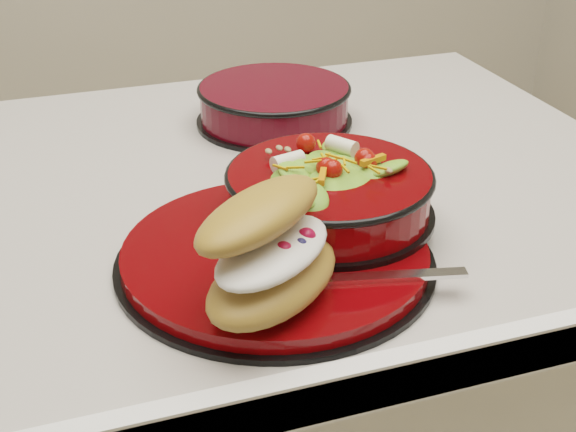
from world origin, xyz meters
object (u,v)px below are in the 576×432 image
object	(u,v)px
salad_bowl	(329,186)
fork	(358,278)
croissant	(271,251)
extra_bowl	(274,103)
dinner_plate	(276,256)

from	to	relation	value
salad_bowl	fork	distance (m)	0.13
croissant	extra_bowl	size ratio (longest dim) A/B	0.84
salad_bowl	fork	xyz separation A→B (m)	(-0.02, -0.12, -0.03)
croissant	fork	bearing A→B (deg)	-39.85
dinner_plate	croissant	xyz separation A→B (m)	(-0.03, -0.08, 0.06)
croissant	salad_bowl	bearing A→B (deg)	10.44
fork	croissant	bearing A→B (deg)	103.40
fork	salad_bowl	bearing A→B (deg)	4.48
dinner_plate	salad_bowl	distance (m)	0.09
dinner_plate	extra_bowl	size ratio (longest dim) A/B	1.45
salad_bowl	extra_bowl	distance (m)	0.31
croissant	fork	distance (m)	0.09
salad_bowl	extra_bowl	size ratio (longest dim) A/B	1.02
fork	extra_bowl	bearing A→B (deg)	5.43
dinner_plate	fork	world-z (taller)	fork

